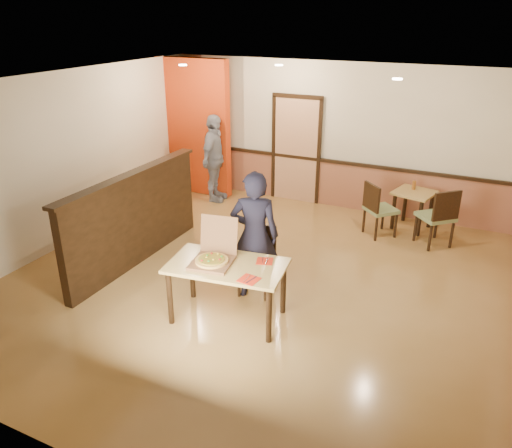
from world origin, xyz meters
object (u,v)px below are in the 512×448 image
(side_table, at_px, (413,201))
(side_chair_right, at_px, (439,215))
(diner_chair, at_px, (258,257))
(passerby, at_px, (214,159))
(main_table, at_px, (227,272))
(diner, at_px, (255,236))
(condiment, at_px, (414,185))
(side_chair_left, at_px, (378,207))
(pizza_box, at_px, (213,257))

(side_table, bearing_deg, side_chair_right, -50.36)
(diner_chair, relative_size, passerby, 0.53)
(passerby, bearing_deg, side_chair_right, -104.47)
(main_table, height_order, diner, diner)
(diner_chair, xyz_separation_m, condiment, (1.53, 3.27, 0.26))
(diner, distance_m, condiment, 3.74)
(diner_chair, relative_size, diner, 0.52)
(side_table, height_order, passerby, passerby)
(main_table, distance_m, condiment, 4.37)
(side_chair_left, bearing_deg, diner, 112.78)
(condiment, bearing_deg, diner_chair, -115.12)
(side_chair_left, xyz_separation_m, diner, (-1.05, -2.70, 0.37))
(condiment, bearing_deg, passerby, -174.18)
(side_chair_right, height_order, condiment, side_chair_right)
(side_table, bearing_deg, main_table, -112.11)
(side_chair_left, height_order, passerby, passerby)
(side_chair_right, xyz_separation_m, side_table, (-0.50, 0.61, -0.03))
(main_table, height_order, side_chair_left, side_chair_left)
(diner, bearing_deg, passerby, -71.06)
(side_chair_right, height_order, side_table, side_chair_right)
(side_chair_right, bearing_deg, pizza_box, 12.96)
(side_chair_left, height_order, side_table, side_chair_left)
(passerby, bearing_deg, side_table, -96.17)
(passerby, height_order, pizza_box, passerby)
(main_table, xyz_separation_m, diner_chair, (0.04, 0.81, -0.15))
(diner_chair, xyz_separation_m, side_chair_left, (1.08, 2.56, 0.01))
(side_chair_right, height_order, pizza_box, pizza_box)
(main_table, distance_m, diner, 0.70)
(side_chair_left, bearing_deg, condiment, -78.62)
(main_table, distance_m, passerby, 4.35)
(main_table, distance_m, side_chair_left, 3.55)
(diner, bearing_deg, condiment, -132.94)
(diner, bearing_deg, side_table, -134.25)
(side_table, distance_m, passerby, 3.94)
(side_chair_left, relative_size, passerby, 0.54)
(diner, height_order, condiment, diner)
(side_chair_left, distance_m, pizza_box, 3.64)
(main_table, xyz_separation_m, side_chair_right, (2.11, 3.36, -0.11))
(diner_chair, relative_size, condiment, 5.87)
(passerby, bearing_deg, diner_chair, -151.10)
(side_table, distance_m, diner, 3.67)
(diner_chair, distance_m, passerby, 3.73)
(main_table, bearing_deg, side_chair_right, 49.90)
(pizza_box, relative_size, condiment, 4.07)
(side_table, relative_size, passerby, 0.44)
(diner_chair, bearing_deg, pizza_box, -113.95)
(side_chair_right, xyz_separation_m, pizza_box, (-2.29, -3.38, 0.28))
(side_chair_right, bearing_deg, side_table, -93.27)
(side_chair_right, distance_m, diner, 3.41)
(side_chair_right, distance_m, passerby, 4.44)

